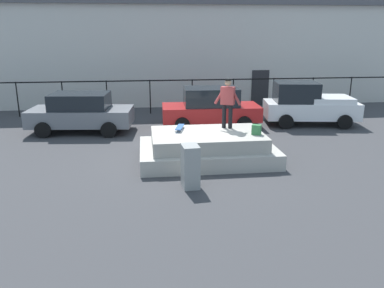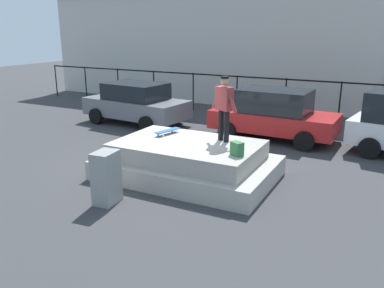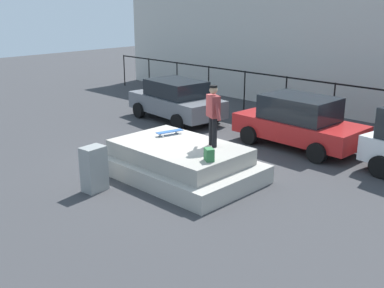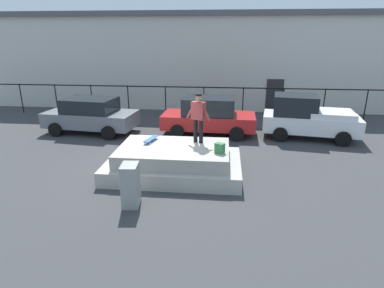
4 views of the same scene
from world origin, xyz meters
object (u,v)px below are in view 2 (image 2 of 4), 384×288
backpack (237,149)px  utility_box (106,178)px  skateboard (168,131)px  car_red_sedan_mid (274,114)px  car_grey_sedan_near (136,103)px  skateboarder (224,104)px

backpack → utility_box: (-2.36, -1.83, -0.50)m
skateboard → backpack: size_ratio=2.67×
car_red_sedan_mid → utility_box: car_red_sedan_mid is taller
car_grey_sedan_near → utility_box: car_grey_sedan_near is taller
backpack → car_grey_sedan_near: car_grey_sedan_near is taller
car_grey_sedan_near → car_red_sedan_mid: size_ratio=1.01×
car_grey_sedan_near → skateboard: bearing=-45.9°
skateboarder → car_grey_sedan_near: skateboarder is taller
car_red_sedan_mid → skateboard: bearing=-112.8°
backpack → car_red_sedan_mid: bearing=-53.5°
skateboard → car_red_sedan_mid: (1.78, 4.24, -0.16)m
skateboarder → utility_box: 3.50m
skateboarder → skateboard: 1.86m
car_grey_sedan_near → utility_box: 7.71m
utility_box → car_grey_sedan_near: bearing=115.1°
skateboarder → car_red_sedan_mid: 4.28m
backpack → car_red_sedan_mid: car_red_sedan_mid is taller
skateboarder → backpack: 1.48m
skateboarder → skateboard: skateboarder is taller
backpack → car_red_sedan_mid: size_ratio=0.07×
car_grey_sedan_near → utility_box: bearing=-59.9°
utility_box → skateboard: bearing=85.8°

